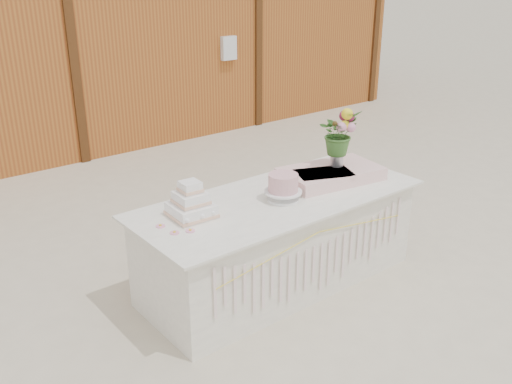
% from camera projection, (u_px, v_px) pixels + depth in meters
% --- Properties ---
extents(ground, '(80.00, 80.00, 0.00)m').
position_uv_depth(ground, '(278.00, 281.00, 4.81)').
color(ground, beige).
rests_on(ground, ground).
extents(barn, '(12.60, 4.60, 3.30)m').
position_uv_depth(barn, '(18.00, 22.00, 8.52)').
color(barn, '#9E5B21').
rests_on(barn, ground).
extents(cake_table, '(2.40, 1.00, 0.77)m').
position_uv_depth(cake_table, '(279.00, 241.00, 4.67)').
color(cake_table, white).
rests_on(cake_table, ground).
extents(wedding_cake, '(0.32, 0.32, 0.27)m').
position_uv_depth(wedding_cake, '(191.00, 205.00, 4.15)').
color(wedding_cake, white).
rests_on(wedding_cake, cake_table).
extents(pink_cake_stand, '(0.30, 0.30, 0.21)m').
position_uv_depth(pink_cake_stand, '(283.00, 186.00, 4.43)').
color(pink_cake_stand, white).
rests_on(pink_cake_stand, cake_table).
extents(satin_runner, '(0.91, 0.62, 0.11)m').
position_uv_depth(satin_runner, '(331.00, 174.00, 4.87)').
color(satin_runner, beige).
rests_on(satin_runner, cake_table).
extents(flower_vase, '(0.11, 0.11, 0.15)m').
position_uv_depth(flower_vase, '(337.00, 157.00, 4.88)').
color(flower_vase, silver).
rests_on(flower_vase, satin_runner).
extents(bouquet, '(0.36, 0.32, 0.38)m').
position_uv_depth(bouquet, '(339.00, 127.00, 4.78)').
color(bouquet, '#3D6F2C').
rests_on(bouquet, flower_vase).
extents(loose_flowers, '(0.22, 0.35, 0.02)m').
position_uv_depth(loose_flowers, '(172.00, 226.00, 4.01)').
color(loose_flowers, pink).
rests_on(loose_flowers, cake_table).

